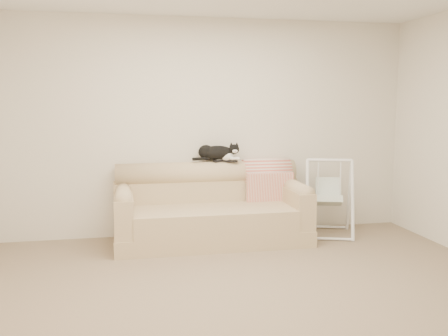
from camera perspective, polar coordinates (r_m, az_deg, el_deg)
name	(u,v)px	position (r m, az deg, el deg)	size (l,w,h in m)	color
ground_plane	(247,291)	(4.40, 2.66, -13.87)	(5.00, 5.00, 0.00)	#7B6953
room_shell	(248,112)	(4.09, 2.80, 6.45)	(5.04, 4.04, 2.60)	silver
sofa	(211,211)	(5.80, -1.52, -4.94)	(2.20, 0.93, 0.90)	tan
remote_a	(220,161)	(5.98, -0.42, 0.86)	(0.19, 0.11, 0.03)	black
remote_b	(230,161)	(5.96, 0.75, 0.81)	(0.17, 0.12, 0.02)	black
tuxedo_cat	(218,153)	(5.97, -0.75, 1.78)	(0.58, 0.27, 0.23)	black
throw_blanket	(267,175)	(6.12, 4.89, -0.75)	(0.57, 0.38, 0.58)	#D05746
baby_swing	(329,197)	(6.19, 11.87, -3.22)	(0.73, 0.75, 0.94)	white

